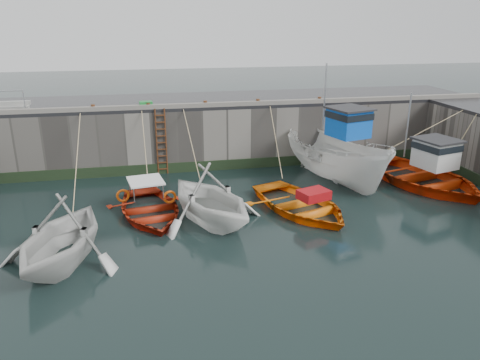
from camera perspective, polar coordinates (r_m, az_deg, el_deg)
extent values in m
plane|color=black|center=(14.30, 0.70, -11.09)|extent=(120.00, 120.00, 0.00)
cube|color=slate|center=(25.36, -5.27, 6.08)|extent=(30.00, 5.00, 3.00)
cube|color=black|center=(25.05, -5.38, 9.60)|extent=(30.00, 5.00, 0.16)
cube|color=slate|center=(22.72, -4.72, 9.10)|extent=(30.00, 0.30, 0.20)
cube|color=black|center=(23.25, -4.47, 1.70)|extent=(30.00, 0.08, 0.50)
cylinder|color=#3F1E0F|center=(22.70, -10.12, 4.57)|extent=(0.07, 0.07, 3.20)
cylinder|color=#3F1E0F|center=(22.71, -9.01, 4.64)|extent=(0.07, 0.07, 3.20)
cube|color=#3F1E0F|center=(23.05, -9.38, 1.34)|extent=(0.44, 0.06, 0.05)
cube|color=#3F1E0F|center=(22.96, -9.43, 2.13)|extent=(0.44, 0.06, 0.05)
cube|color=#3F1E0F|center=(22.86, -9.47, 2.92)|extent=(0.44, 0.06, 0.05)
cube|color=#3F1E0F|center=(22.78, -9.52, 3.71)|extent=(0.44, 0.06, 0.05)
cube|color=#3F1E0F|center=(22.69, -9.56, 4.52)|extent=(0.44, 0.06, 0.05)
cube|color=#3F1E0F|center=(22.61, -9.61, 5.33)|extent=(0.44, 0.06, 0.05)
cube|color=#3F1E0F|center=(22.54, -9.65, 6.14)|extent=(0.44, 0.06, 0.05)
cube|color=#3F1E0F|center=(22.47, -9.70, 6.96)|extent=(0.44, 0.06, 0.05)
cube|color=#3F1E0F|center=(22.40, -9.75, 7.78)|extent=(0.44, 0.06, 0.05)
imported|color=silver|center=(15.77, -20.68, -9.37)|extent=(5.21, 5.63, 2.46)
imported|color=#A9240E|center=(18.45, -10.93, -4.19)|extent=(3.98, 5.07, 0.95)
imported|color=silver|center=(17.58, -3.66, -5.06)|extent=(5.74, 6.06, 2.52)
imported|color=orange|center=(18.69, 7.31, -3.68)|extent=(5.03, 5.96, 1.05)
imported|color=silver|center=(22.01, 11.73, 2.26)|extent=(4.26, 7.19, 2.61)
cube|color=blue|center=(21.10, 13.08, 6.78)|extent=(1.75, 1.82, 1.20)
cube|color=black|center=(21.03, 13.16, 7.71)|extent=(1.82, 1.89, 0.28)
cube|color=#262628|center=(20.97, 13.22, 8.49)|extent=(2.00, 2.07, 0.08)
cylinder|color=#A5A8AD|center=(22.31, 10.29, 9.98)|extent=(0.08, 0.08, 3.00)
imported|color=red|center=(22.84, 21.26, 0.28)|extent=(6.10, 7.44, 1.34)
cube|color=silver|center=(22.11, 22.77, 2.94)|extent=(1.73, 1.80, 1.20)
cube|color=black|center=(22.02, 22.88, 3.82)|extent=(1.80, 1.87, 0.28)
cube|color=#262628|center=(21.96, 22.98, 4.55)|extent=(1.97, 2.05, 0.08)
cylinder|color=#A5A8AD|center=(23.08, 19.76, 6.26)|extent=(0.08, 0.08, 3.00)
cube|color=#16792C|center=(22.83, -11.40, 8.99)|extent=(0.63, 0.46, 0.32)
cylinder|color=#A5A8AD|center=(23.57, -24.82, 8.77)|extent=(0.05, 0.05, 1.00)
cylinder|color=#A5A8AD|center=(23.69, -26.76, 9.67)|extent=(1.50, 0.05, 0.05)
cube|color=gray|center=(24.29, -26.17, 7.85)|extent=(1.60, 0.35, 0.18)
cube|color=gray|center=(24.60, -26.04, 8.42)|extent=(1.60, 0.35, 0.18)
cylinder|color=#3F1E0F|center=(22.79, -17.47, 8.42)|extent=(0.18, 0.18, 0.28)
cylinder|color=#3F1E0F|center=(22.66, -11.12, 8.89)|extent=(0.18, 0.18, 0.28)
cylinder|color=#3F1E0F|center=(22.84, -4.25, 9.27)|extent=(0.18, 0.18, 0.28)
cylinder|color=#3F1E0F|center=(23.30, 2.19, 9.50)|extent=(0.18, 0.18, 0.28)
cylinder|color=#3F1E0F|center=(24.25, 9.66, 9.63)|extent=(0.18, 0.18, 0.28)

